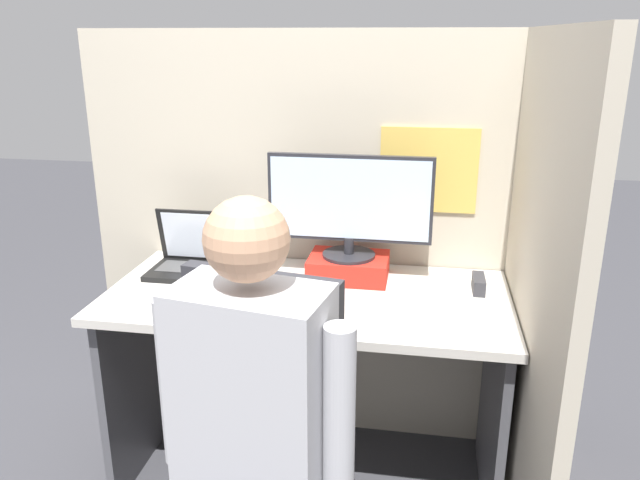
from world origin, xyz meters
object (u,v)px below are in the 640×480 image
object	(u,v)px
paper_box	(349,267)
person	(252,444)
office_chair	(261,480)
carrot_toy	(323,310)
monitor	(350,204)
stapler	(479,284)
laptop	(197,260)

from	to	relation	value
paper_box	person	size ratio (longest dim) A/B	0.22
office_chair	carrot_toy	bearing A→B (deg)	80.80
monitor	person	distance (m)	1.04
paper_box	stapler	size ratio (longest dim) A/B	2.39
carrot_toy	stapler	bearing A→B (deg)	30.37
office_chair	person	bearing A→B (deg)	-80.13
paper_box	carrot_toy	bearing A→B (deg)	-96.13
stapler	office_chair	bearing A→B (deg)	-126.30
carrot_toy	paper_box	bearing A→B (deg)	83.87
paper_box	office_chair	xyz separation A→B (m)	(-0.12, -0.84, -0.28)
laptop	office_chair	size ratio (longest dim) A/B	0.33
monitor	office_chair	world-z (taller)	monitor
monitor	person	size ratio (longest dim) A/B	0.45
carrot_toy	office_chair	distance (m)	0.57
paper_box	monitor	bearing A→B (deg)	90.00
monitor	carrot_toy	world-z (taller)	monitor
stapler	office_chair	xyz separation A→B (m)	(-0.58, -0.79, -0.27)
stapler	carrot_toy	size ratio (longest dim) A/B	0.74
person	office_chair	bearing A→B (deg)	99.87
stapler	person	bearing A→B (deg)	-120.21
paper_box	person	world-z (taller)	person
paper_box	office_chair	world-z (taller)	office_chair
carrot_toy	office_chair	bearing A→B (deg)	-99.20
monitor	laptop	xyz separation A→B (m)	(-0.57, -0.04, -0.23)
paper_box	laptop	size ratio (longest dim) A/B	0.85
stapler	person	distance (m)	1.10
monitor	laptop	world-z (taller)	monitor
office_chair	monitor	bearing A→B (deg)	82.07
paper_box	monitor	size ratio (longest dim) A/B	0.49
laptop	carrot_toy	xyz separation A→B (m)	(0.53, -0.30, -0.03)
monitor	office_chair	xyz separation A→B (m)	(-0.12, -0.84, -0.52)
laptop	person	xyz separation A→B (m)	(0.48, -0.96, -0.06)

